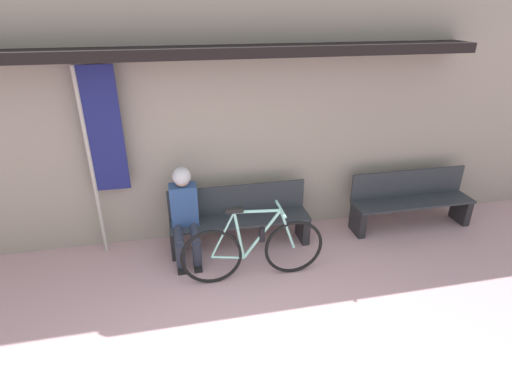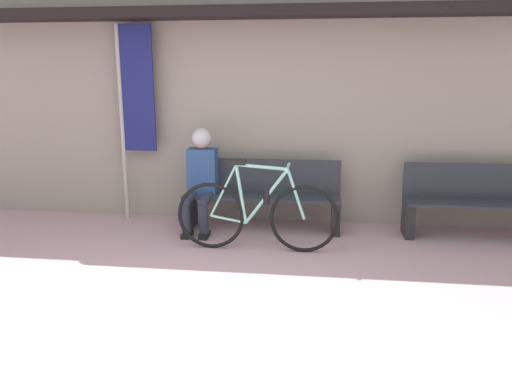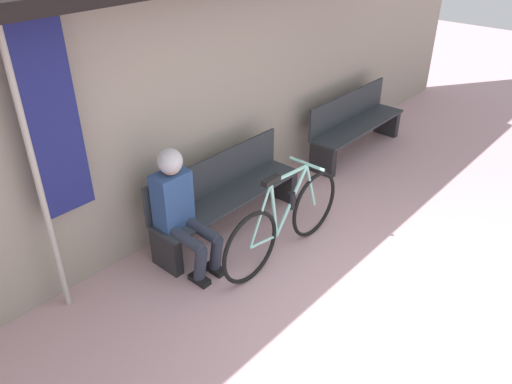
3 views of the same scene
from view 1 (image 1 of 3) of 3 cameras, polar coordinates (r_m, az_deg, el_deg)
The scene contains 6 objects.
storefront_wall at distance 5.22m, azimuth -6.69°, elevation 10.40°, with size 12.00×0.56×3.20m.
park_bench_near at distance 5.34m, azimuth -2.36°, elevation -3.84°, with size 1.85×0.42×0.82m.
bicycle at distance 4.71m, azimuth -0.35°, elevation -8.19°, with size 1.70×0.40×0.96m.
person_seated at distance 5.05m, azimuth -10.19°, elevation -2.36°, with size 0.34×0.64×1.20m.
park_bench_far at distance 6.22m, azimuth 21.23°, elevation -1.24°, with size 1.77×0.42×0.82m.
banner_pole at distance 5.12m, azimuth -21.34°, elevation 6.50°, with size 0.45×0.05×2.39m.
Camera 1 is at (-0.45, -2.19, 3.01)m, focal length 28.00 mm.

